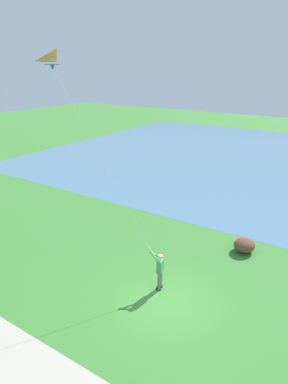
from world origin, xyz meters
TOP-DOWN VIEW (x-y plane):
  - ground_plane at (0.00, 0.00)m, footprint 120.00×120.00m
  - lake_water at (25.56, 4.00)m, footprint 36.00×44.00m
  - walkway_path at (-5.69, 2.00)m, footprint 2.45×32.00m
  - person_kite_flyer at (0.65, 0.76)m, footprint 0.51×0.63m
  - flying_kite at (-0.32, 5.05)m, footprint 1.60×4.44m
  - lakeside_shrub at (6.02, -1.32)m, footprint 1.27×1.11m

SIDE VIEW (x-z plane):
  - ground_plane at x=0.00m, z-range 0.00..0.00m
  - lake_water at x=25.56m, z-range 0.00..0.01m
  - walkway_path at x=-5.69m, z-range 0.00..0.02m
  - lakeside_shrub at x=6.02m, z-range 0.00..0.71m
  - person_kite_flyer at x=0.65m, z-range 0.13..1.96m
  - flying_kite at x=-0.32m, z-range 5.44..13.68m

